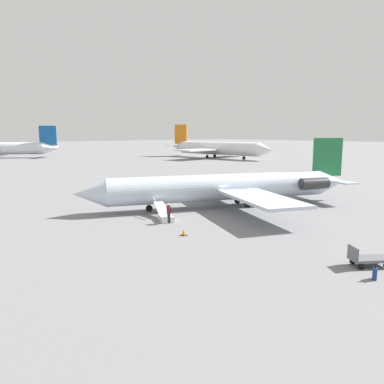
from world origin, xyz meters
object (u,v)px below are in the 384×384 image
(luggage_cart, at_px, (368,259))
(suitcase, at_px, (375,273))
(airplane_far_right, at_px, (216,148))
(boarding_stairs, at_px, (165,216))
(passenger, at_px, (169,212))
(airplane_main, at_px, (230,186))

(luggage_cart, distance_m, suitcase, 2.03)
(airplane_far_right, height_order, suitcase, airplane_far_right)
(boarding_stairs, distance_m, passenger, 1.41)
(luggage_cart, relative_size, suitcase, 2.77)
(passenger, xyz_separation_m, suitcase, (-0.72, 16.96, -0.67))
(boarding_stairs, xyz_separation_m, suitcase, (-0.29, 18.14, -0.05))
(suitcase, bearing_deg, airplane_main, -114.77)
(airplane_main, bearing_deg, airplane_far_right, -110.65)
(airplane_far_right, distance_m, passenger, 83.17)
(boarding_stairs, height_order, suitcase, boarding_stairs)
(suitcase, bearing_deg, boarding_stairs, -89.07)
(airplane_far_right, distance_m, boarding_stairs, 82.07)
(airplane_main, relative_size, airplane_far_right, 0.74)
(airplane_far_right, height_order, luggage_cart, airplane_far_right)
(boarding_stairs, bearing_deg, airplane_far_right, -24.95)
(airplane_main, bearing_deg, passenger, 32.81)
(passenger, xyz_separation_m, luggage_cart, (-2.40, 15.81, -0.54))
(passenger, relative_size, suitcase, 1.98)
(airplane_far_right, height_order, boarding_stairs, airplane_far_right)
(luggage_cart, height_order, suitcase, luggage_cart)
(airplane_far_right, relative_size, boarding_stairs, 9.43)
(passenger, bearing_deg, suitcase, -155.05)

